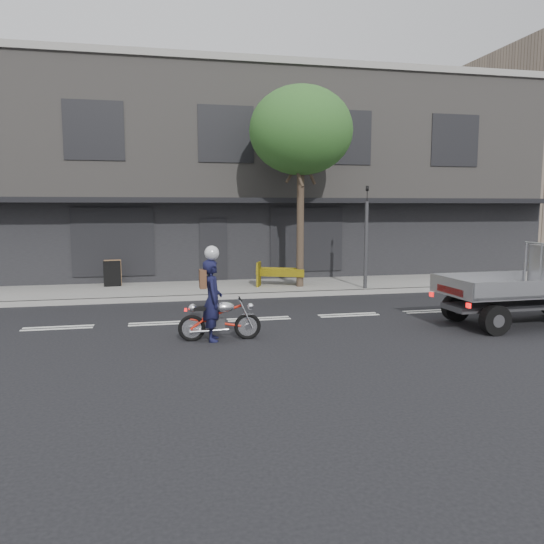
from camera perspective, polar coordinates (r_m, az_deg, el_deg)
The scene contains 10 objects.
ground at distance 13.47m, azimuth -1.43°, elevation -5.08°, with size 80.00×80.00×0.00m, color black.
sidewalk at distance 18.02m, azimuth -4.17°, elevation -1.76°, with size 32.00×3.20×0.15m, color gray.
kerb at distance 16.46m, azimuth -3.41°, elevation -2.60°, with size 32.00×0.20×0.15m, color gray.
building_main at distance 24.39m, azimuth -6.40°, elevation 9.75°, with size 26.00×10.00×8.00m, color slate.
street_tree at distance 17.92m, azimuth 3.13°, elevation 14.89°, with size 3.40×3.40×6.74m.
traffic_light_pole at distance 17.62m, azimuth 10.08°, elevation 3.11°, with size 0.12×0.12×3.50m.
motorcycle at distance 11.36m, azimuth -5.64°, elevation -5.00°, with size 1.76×0.51×0.91m.
rider at distance 11.27m, azimuth -6.42°, elevation -3.04°, with size 0.63×0.41×1.73m, color black.
construction_barrier at distance 17.81m, azimuth 0.99°, elevation -0.20°, with size 1.55×0.62×0.87m, color #DBBC0B, non-canonical shape.
sandwich_board at distance 18.53m, azimuth -16.81°, elevation -0.18°, with size 0.56×0.37×0.89m, color black, non-canonical shape.
Camera 1 is at (-2.41, -12.95, 2.83)m, focal length 35.00 mm.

